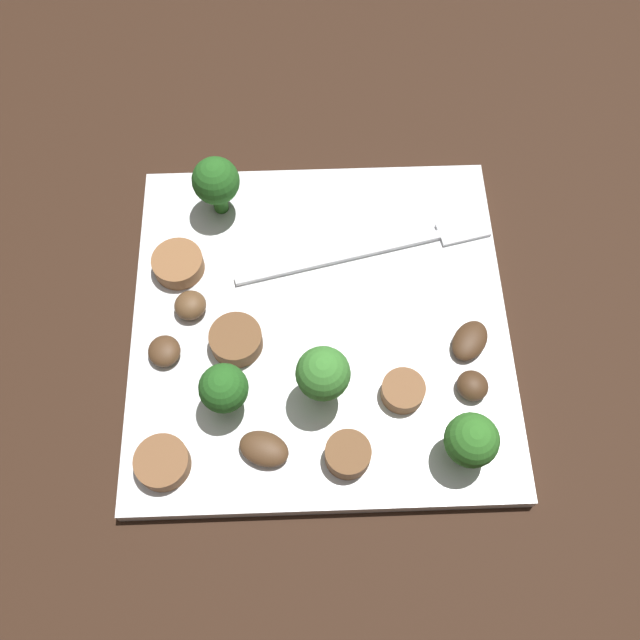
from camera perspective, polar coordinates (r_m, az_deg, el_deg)
The scene contains 17 objects.
ground_plane at distance 0.47m, azimuth 0.00°, elevation -0.61°, with size 1.40×1.40×0.00m, color black.
plate at distance 0.46m, azimuth 0.00°, elevation -0.31°, with size 0.25×0.25×0.01m, color white.
fork at distance 0.48m, azimuth 5.23°, elevation 5.92°, with size 0.18×0.05×0.00m.
broccoli_floret_0 at distance 0.41m, azimuth -7.93°, elevation -5.63°, with size 0.03×0.03×0.04m.
broccoli_floret_1 at distance 0.41m, azimuth 12.35°, elevation -9.68°, with size 0.03×0.03×0.04m.
broccoli_floret_2 at distance 0.40m, azimuth -0.45°, elevation -4.52°, with size 0.03×0.03×0.05m.
broccoli_floret_3 at distance 0.48m, azimuth -8.56°, elevation 11.17°, with size 0.03×0.03×0.05m.
sausage_slice_0 at distance 0.42m, azimuth 2.31°, elevation -11.00°, with size 0.03×0.03×0.01m, color brown.
sausage_slice_1 at distance 0.48m, azimuth -11.60°, elevation 4.55°, with size 0.03×0.03×0.01m, color brown.
sausage_slice_2 at distance 0.43m, azimuth 6.84°, elevation -5.81°, with size 0.03×0.03×0.01m, color brown.
sausage_slice_3 at distance 0.43m, azimuth -12.84°, elevation -11.38°, with size 0.03×0.03×0.01m, color brown.
sausage_slice_4 at distance 0.44m, azimuth -6.92°, elevation -1.64°, with size 0.03×0.03×0.01m, color brown.
mushroom_0 at distance 0.46m, azimuth -10.63°, elevation 1.20°, with size 0.02×0.02×0.01m, color brown.
mushroom_1 at distance 0.42m, azimuth -4.63°, elevation -10.52°, with size 0.03×0.02×0.01m, color #4C331E.
mushroom_3 at distance 0.45m, azimuth 12.22°, elevation -1.67°, with size 0.03×0.02×0.01m, color #422B19.
mushroom_4 at distance 0.45m, azimuth -12.69°, elevation -2.51°, with size 0.02×0.02×0.01m, color #4C331E.
mushroom_5 at distance 0.44m, azimuth 12.45°, elevation -5.29°, with size 0.02×0.02×0.01m, color #422B19.
Camera 1 is at (-0.01, -0.20, 0.42)m, focal length 38.88 mm.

